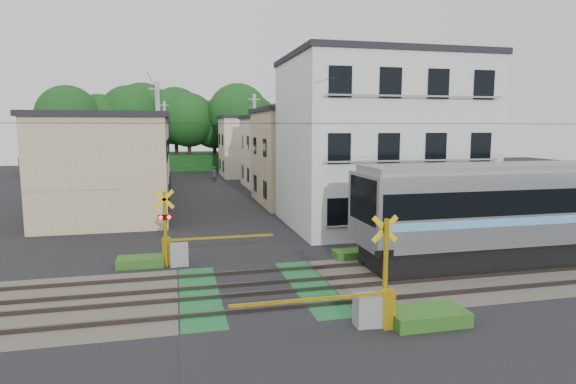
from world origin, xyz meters
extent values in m
plane|color=black|center=(0.00, 0.00, 0.00)|extent=(120.00, 120.00, 0.00)
cube|color=#47423A|center=(0.00, 0.00, 0.00)|extent=(120.00, 6.00, 0.00)
cube|color=black|center=(0.00, 0.00, 0.01)|extent=(5.20, 120.00, 0.00)
cube|color=#145126|center=(-1.90, 0.00, 0.01)|extent=(1.30, 6.00, 0.00)
cube|color=#145126|center=(1.90, 0.00, 0.01)|extent=(1.30, 6.00, 0.00)
cube|color=#3F3833|center=(0.00, -1.90, 0.07)|extent=(120.00, 0.08, 0.14)
cube|color=#3F3833|center=(0.00, -0.50, 0.07)|extent=(120.00, 0.08, 0.14)
cube|color=#3F3833|center=(0.00, 0.50, 0.07)|extent=(120.00, 0.08, 0.14)
cube|color=#3F3833|center=(0.00, 1.90, 0.07)|extent=(120.00, 0.08, 0.14)
cube|color=black|center=(13.89, 1.20, 0.48)|extent=(18.53, 2.55, 0.97)
cube|color=black|center=(7.14, 1.20, 0.32)|extent=(2.57, 2.36, 0.64)
cube|color=#5DA5EB|center=(13.89, 1.20, 1.97)|extent=(19.11, 3.03, 0.30)
cube|color=black|center=(4.29, 1.20, 2.78)|extent=(0.10, 2.58, 1.67)
cylinder|color=yellow|center=(3.00, -3.60, 1.50)|extent=(0.14, 0.14, 3.00)
cube|color=yellow|center=(3.00, -3.50, 2.70)|extent=(0.77, 0.05, 0.77)
cube|color=yellow|center=(3.00, -3.50, 2.70)|extent=(0.77, 0.05, 0.77)
cube|color=black|center=(3.00, -3.50, 2.00)|extent=(0.55, 0.05, 0.20)
sphere|color=#FF0C07|center=(2.84, -3.44, 2.00)|extent=(0.16, 0.16, 0.16)
sphere|color=#FF0C07|center=(3.16, -3.44, 2.00)|extent=(0.16, 0.16, 0.16)
cube|color=gray|center=(2.50, -3.60, 0.45)|extent=(0.70, 0.50, 0.90)
cube|color=yellow|center=(3.00, -3.85, 0.55)|extent=(0.30, 0.30, 1.10)
cube|color=yellow|center=(0.75, -3.85, 1.00)|extent=(4.20, 0.08, 0.08)
cylinder|color=yellow|center=(-3.00, 3.60, 1.50)|extent=(0.14, 0.14, 3.00)
cube|color=yellow|center=(-3.00, 3.50, 2.70)|extent=(0.77, 0.05, 0.77)
cube|color=yellow|center=(-3.00, 3.50, 2.70)|extent=(0.77, 0.05, 0.77)
cube|color=black|center=(-3.00, 3.50, 2.00)|extent=(0.55, 0.05, 0.20)
sphere|color=#FF0C07|center=(-3.16, 3.44, 2.00)|extent=(0.16, 0.16, 0.16)
sphere|color=#FF0C07|center=(-2.84, 3.44, 2.00)|extent=(0.16, 0.16, 0.16)
cube|color=gray|center=(-2.50, 3.60, 0.45)|extent=(0.70, 0.50, 0.90)
cube|color=yellow|center=(-3.00, 3.85, 0.55)|extent=(0.30, 0.30, 1.10)
cube|color=yellow|center=(-0.75, 3.85, 1.00)|extent=(4.20, 0.08, 0.08)
cube|color=silver|center=(8.50, 9.50, 4.50)|extent=(10.00, 8.00, 9.00)
cube|color=black|center=(8.50, 9.50, 9.15)|extent=(10.20, 8.16, 0.30)
cube|color=black|center=(4.80, 5.47, 1.50)|extent=(1.10, 0.06, 1.40)
cube|color=black|center=(7.25, 5.47, 1.50)|extent=(1.10, 0.06, 1.40)
cube|color=black|center=(9.70, 5.47, 1.50)|extent=(1.10, 0.06, 1.40)
cube|color=black|center=(12.15, 5.47, 1.50)|extent=(1.10, 0.06, 1.40)
cube|color=gray|center=(8.50, 5.25, 0.90)|extent=(9.00, 0.06, 0.08)
cube|color=black|center=(4.80, 5.47, 4.50)|extent=(1.10, 0.06, 1.40)
cube|color=black|center=(7.25, 5.47, 4.50)|extent=(1.10, 0.06, 1.40)
cube|color=black|center=(9.70, 5.47, 4.50)|extent=(1.10, 0.06, 1.40)
cube|color=black|center=(12.15, 5.47, 4.50)|extent=(1.10, 0.06, 1.40)
cube|color=gray|center=(8.50, 5.25, 3.90)|extent=(9.00, 0.06, 0.08)
cube|color=black|center=(4.80, 5.47, 7.50)|extent=(1.10, 0.06, 1.40)
cube|color=black|center=(7.25, 5.47, 7.50)|extent=(1.10, 0.06, 1.40)
cube|color=black|center=(9.70, 5.47, 7.50)|extent=(1.10, 0.06, 1.40)
cube|color=black|center=(12.15, 5.47, 7.50)|extent=(1.10, 0.06, 1.40)
cube|color=gray|center=(8.50, 5.25, 6.90)|extent=(9.00, 0.06, 0.08)
cube|color=tan|center=(-6.50, 14.00, 3.00)|extent=(7.00, 7.00, 6.00)
cube|color=black|center=(-6.50, 14.00, 6.15)|extent=(7.35, 7.35, 0.30)
cube|color=black|center=(-2.97, 12.25, 1.30)|extent=(0.06, 1.00, 1.20)
cube|color=black|center=(-2.97, 15.75, 1.30)|extent=(0.06, 1.00, 1.20)
cube|color=black|center=(-2.97, 12.25, 4.10)|extent=(0.06, 1.00, 1.20)
cube|color=black|center=(-2.97, 15.75, 4.10)|extent=(0.06, 1.00, 1.20)
cube|color=tan|center=(6.80, 18.00, 3.25)|extent=(7.00, 8.00, 6.50)
cube|color=black|center=(6.80, 18.00, 6.65)|extent=(7.35, 8.40, 0.30)
cube|color=black|center=(3.27, 16.00, 1.30)|extent=(0.06, 1.00, 1.20)
cube|color=black|center=(3.27, 20.00, 1.30)|extent=(0.06, 1.00, 1.20)
cube|color=black|center=(3.27, 16.00, 4.10)|extent=(0.06, 1.00, 1.20)
cube|color=black|center=(3.27, 20.00, 4.10)|extent=(0.06, 1.00, 1.20)
cube|color=#B5B8BA|center=(-7.00, 23.00, 2.90)|extent=(8.00, 7.00, 5.80)
cube|color=black|center=(-7.00, 23.00, 5.95)|extent=(8.40, 7.35, 0.30)
cube|color=black|center=(-2.97, 21.25, 1.30)|extent=(0.06, 1.00, 1.20)
cube|color=black|center=(-2.97, 24.75, 1.30)|extent=(0.06, 1.00, 1.20)
cube|color=black|center=(-2.97, 21.25, 4.10)|extent=(0.06, 1.00, 1.20)
cube|color=black|center=(-2.97, 24.75, 4.10)|extent=(0.06, 1.00, 1.20)
cube|color=beige|center=(7.20, 28.00, 3.10)|extent=(7.00, 7.00, 6.20)
cube|color=black|center=(7.20, 28.00, 6.35)|extent=(7.35, 7.35, 0.30)
cube|color=black|center=(3.67, 26.25, 1.30)|extent=(0.06, 1.00, 1.20)
cube|color=black|center=(3.67, 29.75, 1.30)|extent=(0.06, 1.00, 1.20)
cube|color=black|center=(3.67, 26.25, 4.10)|extent=(0.06, 1.00, 1.20)
cube|color=black|center=(3.67, 29.75, 4.10)|extent=(0.06, 1.00, 1.20)
cube|color=beige|center=(-6.80, 33.00, 3.00)|extent=(7.00, 8.00, 6.00)
cube|color=black|center=(-6.80, 33.00, 6.15)|extent=(7.35, 8.40, 0.30)
cube|color=black|center=(-3.27, 31.00, 1.30)|extent=(0.06, 1.00, 1.20)
cube|color=black|center=(-3.27, 35.00, 1.30)|extent=(0.06, 1.00, 1.20)
cube|color=black|center=(-3.27, 31.00, 4.10)|extent=(0.06, 1.00, 1.20)
cube|color=black|center=(-3.27, 35.00, 4.10)|extent=(0.06, 1.00, 1.20)
cube|color=beige|center=(6.50, 38.00, 3.20)|extent=(8.00, 7.00, 6.40)
cube|color=black|center=(6.50, 38.00, 6.55)|extent=(8.40, 7.35, 0.30)
cube|color=black|center=(2.47, 36.25, 1.30)|extent=(0.06, 1.00, 1.20)
cube|color=black|center=(2.47, 39.75, 1.30)|extent=(0.06, 1.00, 1.20)
cube|color=black|center=(2.47, 36.25, 4.10)|extent=(0.06, 1.00, 1.20)
cube|color=black|center=(2.47, 39.75, 4.10)|extent=(0.06, 1.00, 1.20)
cube|color=#164217|center=(0.00, 50.00, 1.00)|extent=(40.00, 10.00, 2.00)
cylinder|color=#332114|center=(-14.43, 45.05, 2.56)|extent=(0.50, 0.50, 5.12)
sphere|color=#164217|center=(-14.43, 45.05, 6.66)|extent=(7.17, 7.17, 7.17)
cylinder|color=#332114|center=(-11.31, 47.37, 2.36)|extent=(0.50, 0.50, 4.72)
sphere|color=#164217|center=(-11.31, 47.37, 6.14)|extent=(6.61, 6.61, 6.61)
cylinder|color=#332114|center=(-7.84, 48.23, 2.66)|extent=(0.50, 0.50, 5.31)
sphere|color=#164217|center=(-7.84, 48.23, 6.91)|extent=(7.44, 7.44, 7.44)
cylinder|color=#332114|center=(-6.33, 50.28, 2.79)|extent=(0.50, 0.50, 5.57)
sphere|color=#164217|center=(-6.33, 50.28, 7.24)|extent=(7.80, 7.80, 7.80)
cylinder|color=#332114|center=(-2.29, 48.92, 2.64)|extent=(0.50, 0.50, 5.28)
sphere|color=#164217|center=(-2.29, 48.92, 6.87)|extent=(7.39, 7.39, 7.39)
cylinder|color=#332114|center=(-0.70, 47.05, 2.44)|extent=(0.50, 0.50, 4.88)
sphere|color=#164217|center=(-0.70, 47.05, 6.34)|extent=(6.83, 6.83, 6.83)
cylinder|color=#332114|center=(2.57, 48.04, 2.23)|extent=(0.50, 0.50, 4.47)
sphere|color=#164217|center=(2.57, 48.04, 5.81)|extent=(6.25, 6.25, 6.25)
cylinder|color=#332114|center=(5.42, 45.82, 2.73)|extent=(0.50, 0.50, 5.46)
sphere|color=#164217|center=(5.42, 45.82, 7.09)|extent=(7.64, 7.64, 7.64)
cylinder|color=#332114|center=(7.87, 48.67, 2.38)|extent=(0.50, 0.50, 4.75)
sphere|color=#164217|center=(7.87, 48.67, 6.18)|extent=(6.66, 6.66, 6.66)
cylinder|color=#332114|center=(11.45, 49.45, 2.18)|extent=(0.50, 0.50, 4.36)
sphere|color=#164217|center=(11.45, 49.45, 5.67)|extent=(6.11, 6.11, 6.11)
cylinder|color=#332114|center=(14.23, 46.87, 2.61)|extent=(0.50, 0.50, 5.23)
sphere|color=#164217|center=(14.23, 46.87, 6.80)|extent=(7.32, 7.32, 7.32)
cube|color=black|center=(6.00, 1.20, 5.60)|extent=(60.00, 0.02, 0.02)
cylinder|color=#A5A5A0|center=(-3.40, 13.00, 4.00)|extent=(0.26, 0.26, 8.00)
cube|color=#A5A5A0|center=(-3.40, 13.00, 7.60)|extent=(0.90, 0.08, 0.08)
cylinder|color=#A5A5A0|center=(3.60, 22.00, 4.00)|extent=(0.26, 0.26, 8.00)
cube|color=#A5A5A0|center=(3.60, 22.00, 7.60)|extent=(0.90, 0.08, 0.08)
cylinder|color=#A5A5A0|center=(-3.40, 34.00, 4.00)|extent=(0.26, 0.26, 8.00)
cube|color=#A5A5A0|center=(-3.40, 34.00, 7.60)|extent=(0.90, 0.08, 0.08)
cube|color=black|center=(-3.40, 23.50, 7.40)|extent=(0.02, 42.00, 0.02)
cube|color=black|center=(3.60, 23.50, 7.40)|extent=(0.02, 42.00, 0.02)
imported|color=#30303C|center=(1.22, 32.57, 0.78)|extent=(0.66, 0.53, 1.56)
cube|color=#2D5E1E|center=(4.20, -3.80, 0.20)|extent=(2.20, 1.20, 0.40)
cube|color=#2D5E1E|center=(-4.00, 3.90, 0.18)|extent=(1.80, 1.00, 0.36)
cube|color=#2D5E1E|center=(4.60, 3.20, 0.15)|extent=(1.50, 0.90, 0.30)
camera|label=1|loc=(-2.56, -15.46, 5.48)|focal=30.00mm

